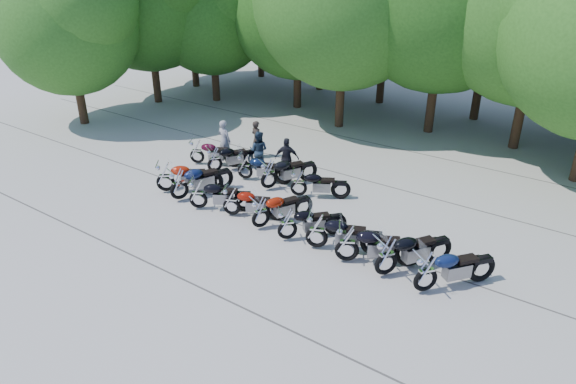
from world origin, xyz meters
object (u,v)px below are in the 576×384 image
Objects in this scene: motorcycle_3 at (232,200)px; motorcycle_10 at (197,151)px; motorcycle_0 at (165,176)px; motorcycle_6 at (317,230)px; motorcycle_1 at (179,183)px; motorcycle_2 at (198,193)px; motorcycle_4 at (261,211)px; rider_1 at (259,150)px; rider_3 at (257,139)px; motorcycle_9 at (426,271)px; motorcycle_5 at (287,223)px; rider_0 at (224,140)px; motorcycle_12 at (245,166)px; motorcycle_13 at (269,173)px; motorcycle_14 at (299,182)px; motorcycle_11 at (215,159)px; motorcycle_8 at (387,255)px; motorcycle_7 at (347,242)px; rider_2 at (287,158)px.

motorcycle_10 is at bearing 33.15° from motorcycle_3.
motorcycle_0 is 6.80m from motorcycle_6.
motorcycle_10 is (-1.88, 2.87, -0.08)m from motorcycle_1.
motorcycle_4 is at bearing -116.55° from motorcycle_2.
rider_3 reaches higher than rider_1.
motorcycle_9 is at bearing -130.44° from motorcycle_0.
motorcycle_5 is at bearing -119.60° from motorcycle_2.
rider_0 is (-7.13, 3.88, 0.22)m from motorcycle_6.
motorcycle_13 is at bearing -117.19° from motorcycle_12.
motorcycle_14 is (-0.27, 2.68, -0.03)m from motorcycle_4.
rider_0 is 1.42m from rider_3.
motorcycle_12 is (1.46, 0.17, -0.01)m from motorcycle_11.
motorcycle_8 is 1.52× the size of rider_3.
motorcycle_5 is 1.02× the size of motorcycle_12.
motorcycle_10 is at bearing -19.01° from motorcycle_0.
motorcycle_13 is 1.11× the size of motorcycle_14.
motorcycle_4 is at bearing 35.60° from motorcycle_9.
motorcycle_1 reaches higher than motorcycle_10.
motorcycle_7 is at bearing 33.41° from motorcycle_8.
motorcycle_10 is 2.71m from rider_1.
motorcycle_0 is at bearing 31.03° from motorcycle_8.
motorcycle_10 is at bearing 46.20° from motorcycle_6.
motorcycle_2 is 1.06× the size of motorcycle_14.
motorcycle_0 is at bearing 65.71° from motorcycle_13.
rider_3 reaches higher than motorcycle_12.
motorcycle_11 is 1.01× the size of motorcycle_12.
motorcycle_7 is 1.15× the size of motorcycle_14.
rider_3 reaches higher than motorcycle_8.
motorcycle_2 is 1.37× the size of rider_3.
motorcycle_10 is 1.28m from rider_0.
motorcycle_10 is at bearing 65.35° from rider_3.
motorcycle_5 is (5.77, -0.22, -0.06)m from motorcycle_0.
rider_2 reaches higher than motorcycle_6.
motorcycle_7 is 9.18m from rider_0.
motorcycle_5 is 4.91m from rider_2.
motorcycle_13 is at bearing 17.07° from motorcycle_9.
rider_0 is (-2.05, 1.14, 0.28)m from motorcycle_12.
motorcycle_7 reaches higher than motorcycle_6.
motorcycle_2 is 1.02× the size of motorcycle_5.
motorcycle_0 is 1.02× the size of motorcycle_13.
motorcycle_6 is (3.54, -0.12, 0.06)m from motorcycle_3.
motorcycle_5 is at bearing 177.53° from motorcycle_14.
rider_2 reaches higher than motorcycle_13.
motorcycle_4 is at bearing 58.02° from motorcycle_7.
motorcycle_0 is 4.81m from rider_2.
motorcycle_6 reaches higher than motorcycle_10.
rider_1 is (-6.45, 4.07, 0.12)m from motorcycle_7.
motorcycle_3 is 5.92m from motorcycle_8.
motorcycle_7 is at bearing -130.44° from motorcycle_0.
rider_3 reaches higher than motorcycle_3.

